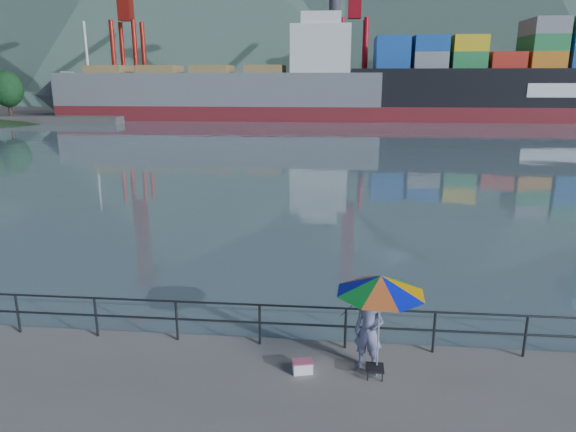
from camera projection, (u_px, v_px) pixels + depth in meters
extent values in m
cube|color=slate|center=(328.00, 103.00, 135.62)|extent=(500.00, 280.00, 0.00)
cube|color=#514F4C|center=(376.00, 112.00, 99.10)|extent=(200.00, 40.00, 0.40)
cylinder|color=#2D3033|center=(217.00, 303.00, 11.98)|extent=(22.00, 0.05, 0.05)
cylinder|color=#2D3033|center=(218.00, 321.00, 12.10)|extent=(22.00, 0.05, 0.05)
cube|color=#2D3033|center=(218.00, 323.00, 12.11)|extent=(22.00, 0.06, 1.00)
cone|color=#385147|center=(334.00, 5.00, 198.96)|extent=(282.88, 282.88, 68.00)
cube|color=orange|center=(377.00, 105.00, 97.81)|extent=(6.00, 2.40, 2.60)
cube|color=#267F3F|center=(412.00, 91.00, 96.53)|extent=(6.00, 2.40, 7.80)
cube|color=#194CA5|center=(447.00, 105.00, 96.60)|extent=(6.00, 2.40, 2.60)
cube|color=orange|center=(483.00, 98.00, 95.66)|extent=(6.00, 2.40, 5.20)
cube|color=red|center=(520.00, 91.00, 94.72)|extent=(6.00, 2.40, 7.80)
cube|color=red|center=(555.00, 99.00, 94.45)|extent=(6.00, 2.40, 5.20)
cube|color=#267F3F|center=(376.00, 104.00, 100.69)|extent=(6.00, 2.40, 2.60)
cube|color=yellow|center=(409.00, 104.00, 100.09)|extent=(6.00, 2.40, 2.60)
cube|color=gray|center=(444.00, 98.00, 99.15)|extent=(6.00, 2.40, 5.20)
cube|color=red|center=(479.00, 98.00, 98.54)|extent=(6.00, 2.40, 5.20)
cube|color=#194CA5|center=(513.00, 105.00, 98.27)|extent=(6.00, 2.40, 2.60)
cube|color=yellow|center=(548.00, 105.00, 97.67)|extent=(6.00, 2.40, 2.60)
cube|color=gray|center=(375.00, 104.00, 103.58)|extent=(6.00, 2.40, 2.60)
cube|color=#267F3F|center=(408.00, 97.00, 102.64)|extent=(6.00, 2.40, 5.20)
imported|color=navy|center=(369.00, 331.00, 10.93)|extent=(0.73, 0.60, 1.72)
cylinder|color=white|center=(378.00, 331.00, 10.58)|extent=(0.04, 0.04, 2.07)
cone|color=orange|center=(381.00, 284.00, 10.31)|extent=(2.34, 2.34, 0.38)
cube|color=black|center=(375.00, 368.00, 10.73)|extent=(0.39, 0.39, 0.05)
cube|color=#2D3033|center=(375.00, 373.00, 10.76)|extent=(0.32, 0.32, 0.20)
cube|color=white|center=(302.00, 367.00, 10.94)|extent=(0.46, 0.36, 0.24)
cylinder|color=black|center=(348.00, 343.00, 12.18)|extent=(0.35, 1.71, 1.22)
cube|color=maroon|center=(219.00, 113.00, 83.13)|extent=(51.10, 8.84, 2.50)
cube|color=slate|center=(218.00, 89.00, 82.16)|extent=(51.10, 8.84, 5.00)
cube|color=silver|center=(321.00, 49.00, 79.09)|extent=(9.00, 7.43, 7.00)
cube|color=maroon|center=(546.00, 114.00, 79.91)|extent=(60.71, 10.12, 2.50)
cube|color=black|center=(550.00, 88.00, 78.86)|extent=(60.71, 10.12, 5.60)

